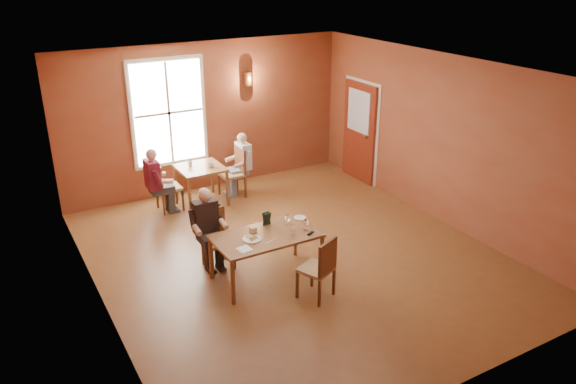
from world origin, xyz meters
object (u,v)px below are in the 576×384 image
diner_white (233,168)px  chair_diner_main (218,240)px  diner_main (218,233)px  second_table (201,185)px  chair_diner_maroon (169,186)px  main_table (266,256)px  chair_diner_white (232,173)px  diner_maroon (167,179)px  chair_empty (316,268)px

diner_white → chair_diner_main: bearing=150.6°
diner_main → second_table: diner_main is taller
chair_diner_main → diner_main: diner_main is taller
chair_diner_main → chair_diner_maroon: (0.06, 2.47, 0.01)m
main_table → chair_diner_main: (-0.50, 0.65, 0.10)m
second_table → diner_white: diner_white is taller
chair_diner_white → chair_diner_maroon: size_ratio=1.05×
diner_maroon → chair_diner_maroon: bearing=90.0°
chair_empty → chair_diner_maroon: bearing=77.8°
chair_empty → chair_diner_main: bearing=97.0°
chair_diner_main → second_table: chair_diner_main is taller
chair_diner_main → diner_maroon: bearing=-90.7°
second_table → diner_white: size_ratio=0.69×
chair_empty → diner_white: 3.96m
main_table → diner_maroon: bearing=98.5°
diner_main → chair_diner_white: (1.36, 2.50, -0.11)m
main_table → second_table: second_table is taller
second_table → chair_diner_maroon: chair_diner_maroon is taller
chair_diner_main → diner_main: size_ratio=0.76×
chair_diner_white → second_table: bearing=90.0°
diner_main → second_table: 2.61m
diner_main → chair_empty: (0.86, -1.42, -0.14)m
chair_diner_main → main_table: bearing=127.6°
chair_diner_main → chair_diner_maroon: bearing=-91.4°
chair_diner_maroon → second_table: bearing=90.0°
diner_main → chair_empty: diner_main is taller
diner_maroon → chair_diner_white: bearing=90.0°
chair_diner_white → chair_empty: bearing=172.8°
chair_diner_main → second_table: bearing=-106.1°
chair_empty → chair_diner_maroon: (-0.80, 3.92, 0.01)m
chair_diner_maroon → diner_maroon: (-0.03, 0.00, 0.15)m
chair_diner_main → second_table: size_ratio=1.09×
chair_diner_main → chair_diner_white: size_ratio=0.93×
chair_diner_maroon → diner_maroon: diner_maroon is taller
main_table → diner_white: size_ratio=1.26×
chair_diner_maroon → diner_maroon: size_ratio=0.76×
chair_diner_white → diner_maroon: (-1.33, 0.00, 0.13)m
main_table → chair_empty: bearing=-65.5°
second_table → chair_diner_white: 0.66m
chair_diner_white → diner_main: bearing=151.4°
chair_empty → diner_white: bearing=58.5°
main_table → chair_diner_maroon: chair_diner_maroon is taller
chair_diner_white → diner_maroon: bearing=90.0°
chair_diner_main → chair_diner_white: chair_diner_white is taller
chair_empty → chair_diner_maroon: chair_diner_maroon is taller
diner_main → diner_white: (1.39, 2.50, 0.00)m
second_table → diner_white: (0.68, 0.00, 0.24)m
diner_main → diner_white: bearing=-119.1°
second_table → diner_main: bearing=-105.9°
chair_diner_main → diner_main: bearing=90.0°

